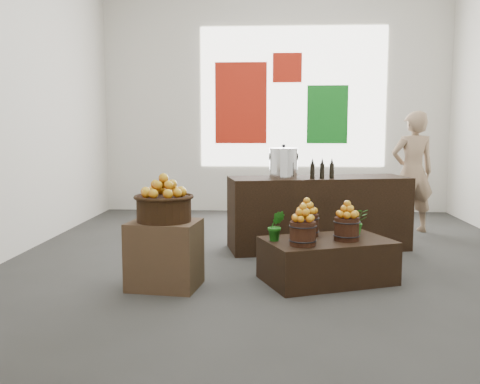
# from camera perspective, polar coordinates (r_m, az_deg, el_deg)

# --- Properties ---
(ground) EXTENTS (7.00, 7.00, 0.00)m
(ground) POSITION_cam_1_polar(r_m,az_deg,el_deg) (6.12, 3.95, -7.04)
(ground) COLOR #323230
(ground) RESTS_ON ground
(back_wall) EXTENTS (6.00, 0.04, 4.00)m
(back_wall) POSITION_cam_1_polar(r_m,az_deg,el_deg) (9.45, 3.80, 10.05)
(back_wall) COLOR silver
(back_wall) RESTS_ON ground
(back_opening) EXTENTS (3.20, 0.02, 2.40)m
(back_opening) POSITION_cam_1_polar(r_m,az_deg,el_deg) (9.44, 5.65, 10.04)
(back_opening) COLOR white
(back_opening) RESTS_ON back_wall
(deco_red_left) EXTENTS (0.90, 0.04, 1.40)m
(deco_red_left) POSITION_cam_1_polar(r_m,az_deg,el_deg) (9.43, 0.10, 9.47)
(deco_red_left) COLOR #B21D0D
(deco_red_left) RESTS_ON back_wall
(deco_green_right) EXTENTS (0.70, 0.04, 1.00)m
(deco_green_right) POSITION_cam_1_polar(r_m,az_deg,el_deg) (9.46, 9.30, 8.16)
(deco_green_right) COLOR #116E1A
(deco_green_right) RESTS_ON back_wall
(deco_red_upper) EXTENTS (0.50, 0.04, 0.50)m
(deco_red_upper) POSITION_cam_1_polar(r_m,az_deg,el_deg) (9.47, 5.07, 13.07)
(deco_red_upper) COLOR #B21D0D
(deco_red_upper) RESTS_ON back_wall
(crate) EXTENTS (0.68, 0.58, 0.62)m
(crate) POSITION_cam_1_polar(r_m,az_deg,el_deg) (4.99, -8.03, -6.61)
(crate) COLOR brown
(crate) RESTS_ON ground
(wicker_basket) EXTENTS (0.50, 0.50, 0.23)m
(wicker_basket) POSITION_cam_1_polar(r_m,az_deg,el_deg) (4.91, -8.11, -1.81)
(wicker_basket) COLOR black
(wicker_basket) RESTS_ON crate
(apples_in_basket) EXTENTS (0.39, 0.39, 0.21)m
(apples_in_basket) POSITION_cam_1_polar(r_m,az_deg,el_deg) (4.88, -8.15, 0.69)
(apples_in_basket) COLOR #980405
(apples_in_basket) RESTS_ON wicker_basket
(display_table) EXTENTS (1.36, 1.11, 0.41)m
(display_table) POSITION_cam_1_polar(r_m,az_deg,el_deg) (5.23, 9.26, -7.21)
(display_table) COLOR black
(display_table) RESTS_ON ground
(apple_bucket_front_left) EXTENTS (0.24, 0.24, 0.22)m
(apple_bucket_front_left) POSITION_cam_1_polar(r_m,az_deg,el_deg) (4.87, 6.71, -4.43)
(apple_bucket_front_left) COLOR #35190E
(apple_bucket_front_left) RESTS_ON display_table
(apples_in_bucket_front_left) EXTENTS (0.18, 0.18, 0.16)m
(apples_in_bucket_front_left) POSITION_cam_1_polar(r_m,az_deg,el_deg) (4.84, 6.74, -2.24)
(apples_in_bucket_front_left) COLOR #980405
(apples_in_bucket_front_left) RESTS_ON apple_bucket_front_left
(apple_bucket_front_right) EXTENTS (0.24, 0.24, 0.22)m
(apple_bucket_front_right) POSITION_cam_1_polar(r_m,az_deg,el_deg) (5.16, 11.31, -3.89)
(apple_bucket_front_right) COLOR #35190E
(apple_bucket_front_right) RESTS_ON display_table
(apples_in_bucket_front_right) EXTENTS (0.18, 0.18, 0.16)m
(apples_in_bucket_front_right) POSITION_cam_1_polar(r_m,az_deg,el_deg) (5.12, 11.36, -1.82)
(apples_in_bucket_front_right) COLOR #980405
(apples_in_bucket_front_right) RESTS_ON apple_bucket_front_right
(apple_bucket_rear) EXTENTS (0.24, 0.24, 0.22)m
(apple_bucket_rear) POSITION_cam_1_polar(r_m,az_deg,el_deg) (5.30, 7.10, -3.52)
(apple_bucket_rear) COLOR #35190E
(apple_bucket_rear) RESTS_ON display_table
(apples_in_bucket_rear) EXTENTS (0.18, 0.18, 0.16)m
(apples_in_bucket_rear) POSITION_cam_1_polar(r_m,az_deg,el_deg) (5.27, 7.13, -1.51)
(apples_in_bucket_rear) COLOR #980405
(apples_in_bucket_rear) RESTS_ON apple_bucket_rear
(herb_garnish_right) EXTENTS (0.29, 0.28, 0.26)m
(herb_garnish_right) POSITION_cam_1_polar(r_m,az_deg,el_deg) (5.45, 12.20, -3.09)
(herb_garnish_right) COLOR #185F14
(herb_garnish_right) RESTS_ON display_table
(herb_garnish_left) EXTENTS (0.16, 0.13, 0.29)m
(herb_garnish_left) POSITION_cam_1_polar(r_m,az_deg,el_deg) (5.03, 3.87, -3.61)
(herb_garnish_left) COLOR #185F14
(herb_garnish_left) RESTS_ON display_table
(counter) EXTENTS (2.24, 1.12, 0.88)m
(counter) POSITION_cam_1_polar(r_m,az_deg,el_deg) (6.57, 8.34, -2.22)
(counter) COLOR black
(counter) RESTS_ON ground
(stock_pot_left) EXTENTS (0.33, 0.33, 0.33)m
(stock_pot_left) POSITION_cam_1_polar(r_m,az_deg,el_deg) (6.38, 4.66, 3.04)
(stock_pot_left) COLOR silver
(stock_pot_left) RESTS_ON counter
(oil_cruets) EXTENTS (0.24, 0.11, 0.24)m
(oil_cruets) POSITION_cam_1_polar(r_m,az_deg,el_deg) (6.30, 9.01, 2.52)
(oil_cruets) COLOR black
(oil_cruets) RESTS_ON counter
(shopper) EXTENTS (0.68, 0.51, 1.70)m
(shopper) POSITION_cam_1_polar(r_m,az_deg,el_deg) (7.88, 17.91, 2.04)
(shopper) COLOR #94775A
(shopper) RESTS_ON ground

